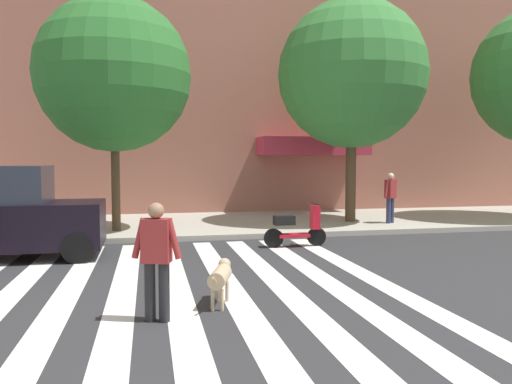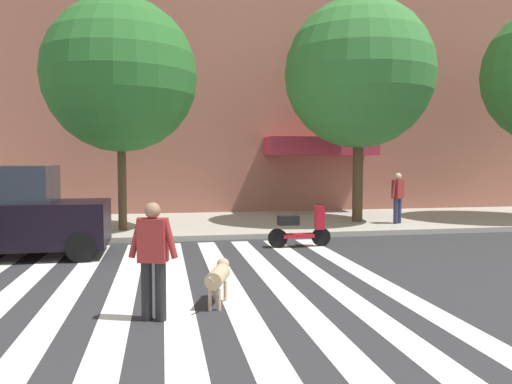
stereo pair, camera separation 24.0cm
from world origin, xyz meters
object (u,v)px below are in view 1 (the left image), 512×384
Objects in this scene: parked_scooter at (295,228)px; dog_on_leash at (221,276)px; street_tree_middle at (352,74)px; street_tree_nearest at (114,75)px; pedestrian_bystander at (390,195)px; pedestrian_dog_walker at (157,255)px.

parked_scooter is 1.53× the size of dog_on_leash.
street_tree_middle is at bearing 55.95° from dog_on_leash.
street_tree_nearest is 4.10× the size of pedestrian_bystander.
street_tree_nearest is 9.07m from pedestrian_dog_walker.
street_tree_middle reaches higher than dog_on_leash.
parked_scooter reaches higher than dog_on_leash.
parked_scooter is at bearing -32.49° from street_tree_nearest.
pedestrian_dog_walker is (-6.54, -8.86, -4.11)m from street_tree_middle.
street_tree_middle reaches higher than pedestrian_bystander.
street_tree_middle is 4.17m from pedestrian_bystander.
parked_scooter is 6.85m from street_tree_nearest.
street_tree_middle is at bearing 146.31° from pedestrian_bystander.
street_tree_nearest is at bearing 104.67° from dog_on_leash.
street_tree_nearest reaches higher than pedestrian_dog_walker.
pedestrian_bystander reaches higher than pedestrian_dog_walker.
pedestrian_bystander is at bearing -0.50° from street_tree_nearest.
pedestrian_bystander is (8.66, -0.08, -3.57)m from street_tree_nearest.
street_tree_middle is 10.98m from dog_on_leash.
pedestrian_dog_walker is at bearing -123.91° from parked_scooter.
pedestrian_bystander is at bearing 48.49° from dog_on_leash.
parked_scooter is 5.01m from pedestrian_bystander.
pedestrian_bystander is (1.09, -0.72, -3.96)m from street_tree_middle.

